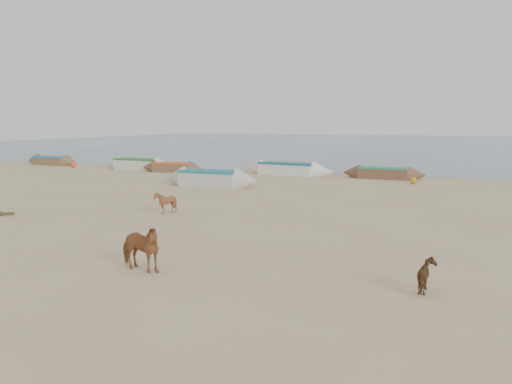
# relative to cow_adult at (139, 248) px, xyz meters

# --- Properties ---
(ground) EXTENTS (140.00, 140.00, 0.00)m
(ground) POSITION_rel_cow_adult_xyz_m (0.05, 4.28, -0.63)
(ground) COLOR tan
(ground) RESTS_ON ground
(sea) EXTENTS (160.00, 160.00, 0.00)m
(sea) POSITION_rel_cow_adult_xyz_m (0.05, 86.28, -0.62)
(sea) COLOR slate
(sea) RESTS_ON ground
(cow_adult) EXTENTS (1.59, 0.95, 1.25)m
(cow_adult) POSITION_rel_cow_adult_xyz_m (0.00, 0.00, 0.00)
(cow_adult) COLOR #975A31
(cow_adult) RESTS_ON ground
(calf_front) EXTENTS (1.08, 1.02, 0.96)m
(calf_front) POSITION_rel_cow_adult_xyz_m (-3.73, 7.43, -0.15)
(calf_front) COLOR brown
(calf_front) RESTS_ON ground
(calf_right) EXTENTS (0.88, 0.93, 0.75)m
(calf_right) POSITION_rel_cow_adult_xyz_m (7.04, 0.99, -0.25)
(calf_right) COLOR #54361B
(calf_right) RESTS_ON ground
(near_canoe) EXTENTS (6.13, 1.53, 0.96)m
(near_canoe) POSITION_rel_cow_adult_xyz_m (-6.00, 16.28, -0.15)
(near_canoe) COLOR beige
(near_canoe) RESTS_ON ground
(waterline_canoes) EXTENTS (56.92, 4.53, 0.92)m
(waterline_canoes) POSITION_rel_cow_adult_xyz_m (-2.45, 24.37, -0.20)
(waterline_canoes) COLOR brown
(waterline_canoes) RESTS_ON ground
(beach_clutter) EXTENTS (43.91, 5.56, 0.64)m
(beach_clutter) POSITION_rel_cow_adult_xyz_m (4.92, 24.54, -0.33)
(beach_clutter) COLOR #326F3D
(beach_clutter) RESTS_ON ground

